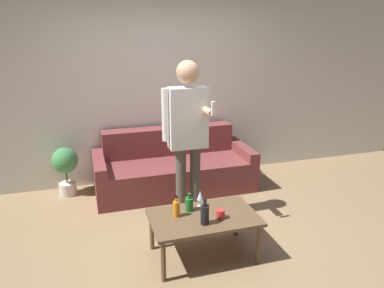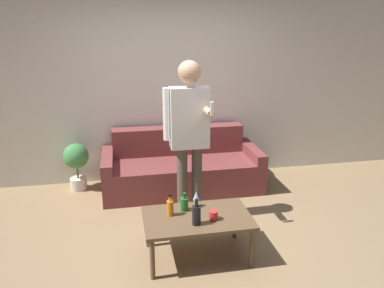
{
  "view_description": "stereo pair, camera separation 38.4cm",
  "coord_description": "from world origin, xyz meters",
  "px_view_note": "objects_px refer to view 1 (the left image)",
  "views": [
    {
      "loc": [
        -1.04,
        -3.05,
        2.13
      ],
      "look_at": [
        0.03,
        0.45,
        0.95
      ],
      "focal_mm": 35.0,
      "sensor_mm": 36.0,
      "label": 1
    },
    {
      "loc": [
        -0.67,
        -3.15,
        2.13
      ],
      "look_at": [
        0.03,
        0.45,
        0.95
      ],
      "focal_mm": 35.0,
      "sensor_mm": 36.0,
      "label": 2
    }
  ],
  "objects_px": {
    "couch": "(173,168)",
    "bottle_orange": "(205,214)",
    "person_standing_front": "(188,129)",
    "coffee_table": "(204,220)"
  },
  "relations": [
    {
      "from": "couch",
      "to": "bottle_orange",
      "type": "xyz_separation_m",
      "value": [
        -0.15,
        -1.75,
        0.24
      ]
    },
    {
      "from": "bottle_orange",
      "to": "person_standing_front",
      "type": "height_order",
      "value": "person_standing_front"
    },
    {
      "from": "coffee_table",
      "to": "bottle_orange",
      "type": "distance_m",
      "value": 0.2
    },
    {
      "from": "bottle_orange",
      "to": "coffee_table",
      "type": "bearing_deg",
      "value": 74.51
    },
    {
      "from": "couch",
      "to": "coffee_table",
      "type": "xyz_separation_m",
      "value": [
        -0.12,
        -1.62,
        0.1
      ]
    },
    {
      "from": "person_standing_front",
      "to": "couch",
      "type": "bearing_deg",
      "value": 86.19
    },
    {
      "from": "bottle_orange",
      "to": "couch",
      "type": "bearing_deg",
      "value": 85.0
    },
    {
      "from": "couch",
      "to": "person_standing_front",
      "type": "distance_m",
      "value": 1.19
    },
    {
      "from": "couch",
      "to": "bottle_orange",
      "type": "height_order",
      "value": "couch"
    },
    {
      "from": "couch",
      "to": "bottle_orange",
      "type": "bearing_deg",
      "value": -95.0
    }
  ]
}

